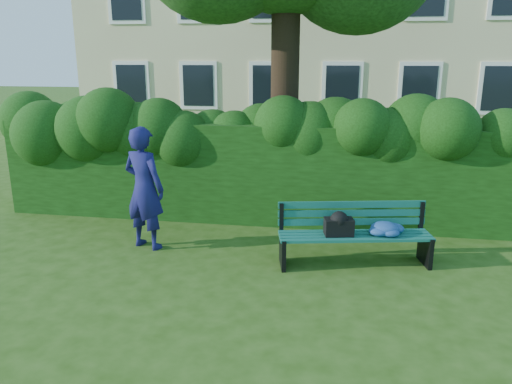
# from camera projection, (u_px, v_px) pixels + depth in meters

# --- Properties ---
(ground) EXTENTS (80.00, 80.00, 0.00)m
(ground) POSITION_uv_depth(u_px,v_px,m) (249.00, 265.00, 7.34)
(ground) COLOR #27480F
(ground) RESTS_ON ground
(hedge) EXTENTS (10.00, 1.00, 1.80)m
(hedge) POSITION_uv_depth(u_px,v_px,m) (271.00, 172.00, 9.19)
(hedge) COLOR black
(hedge) RESTS_ON ground
(park_bench) EXTENTS (2.26, 0.99, 0.89)m
(park_bench) POSITION_uv_depth(u_px,v_px,m) (359.00, 231.00, 7.26)
(park_bench) COLOR #11554E
(park_bench) RESTS_ON ground
(man_reading) EXTENTS (0.82, 0.66, 1.95)m
(man_reading) POSITION_uv_depth(u_px,v_px,m) (144.00, 188.00, 7.78)
(man_reading) COLOR navy
(man_reading) RESTS_ON ground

